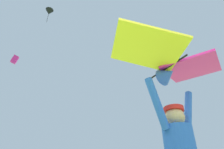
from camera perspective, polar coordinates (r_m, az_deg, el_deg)
name	(u,v)px	position (r m, az deg, el deg)	size (l,w,h in m)	color
held_stunt_kite	(170,63)	(2.83, 16.10, 3.19)	(1.90, 1.06, 0.41)	black
distant_kite_magenta_mid_left	(15,60)	(35.48, -25.73, 3.83)	(1.10, 1.09, 1.54)	#DB2393
distant_kite_purple_overhead_distant	(126,41)	(31.51, 3.98, 9.27)	(0.87, 0.85, 1.20)	purple
distant_kite_black_high_right	(49,12)	(20.06, -17.32, 16.46)	(0.97, 1.01, 1.60)	black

